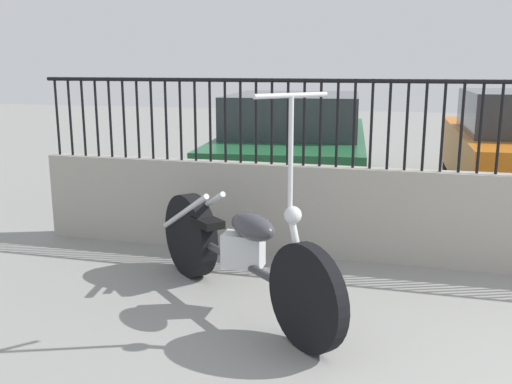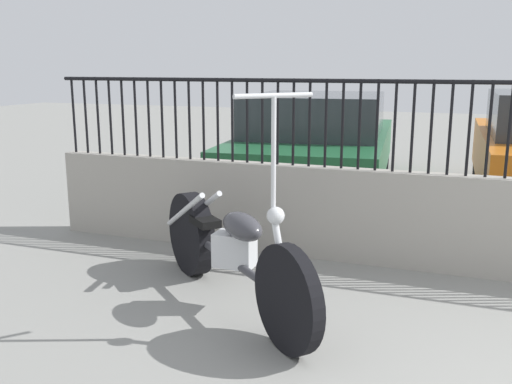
# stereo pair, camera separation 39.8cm
# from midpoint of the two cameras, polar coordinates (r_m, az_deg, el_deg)

# --- Properties ---
(motorcycle_dark_grey) EXTENTS (1.74, 1.57, 1.55)m
(motorcycle_dark_grey) POSITION_cam_midpoint_polar(r_m,az_deg,el_deg) (4.17, -0.47, -5.64)
(motorcycle_dark_grey) COLOR black
(motorcycle_dark_grey) RESTS_ON ground_plane
(car_green) EXTENTS (2.30, 4.60, 1.33)m
(car_green) POSITION_cam_midpoint_polar(r_m,az_deg,el_deg) (8.03, 7.59, 5.01)
(car_green) COLOR black
(car_green) RESTS_ON ground_plane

